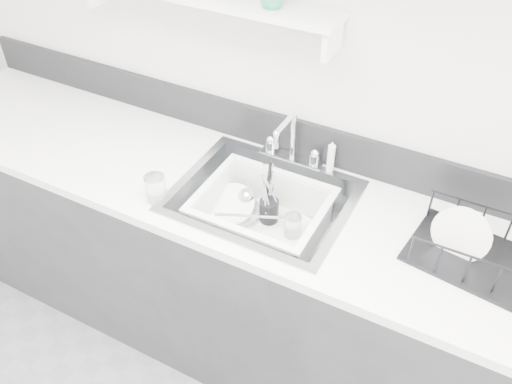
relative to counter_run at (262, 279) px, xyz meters
The scene contains 14 objects.
room_shell 1.47m from the counter_run, 90.00° to the right, with size 3.50×3.00×2.60m.
counter_run is the anchor object (origin of this frame).
backsplash 0.62m from the counter_run, 90.00° to the left, with size 3.20×0.02×0.16m, color black.
sink 0.37m from the counter_run, ahead, with size 0.64×0.52×0.20m, color silver, non-canonical shape.
faucet 0.58m from the counter_run, 90.00° to the left, with size 0.26×0.18×0.23m.
side_sprayer 0.61m from the counter_run, 57.89° to the left, with size 0.03×0.03×0.14m, color silver.
wash_tub 0.38m from the counter_run, 66.21° to the right, with size 0.47×0.38×0.18m, color silver, non-canonical shape.
plate_stack 0.36m from the counter_run, behind, with size 0.23×0.22×0.09m.
utensil_cup 0.37m from the counter_run, 85.78° to the left, with size 0.07×0.07×0.25m.
ladle 0.35m from the counter_run, behind, with size 0.30×0.11×0.09m, color silver, non-canonical shape.
tumbler_in_tub 0.37m from the counter_run, ahead, with size 0.06×0.06×0.09m, color white.
tumbler_counter 0.64m from the counter_run, 149.73° to the right, with size 0.08×0.08×0.10m, color white.
dish_rack 0.90m from the counter_run, ahead, with size 0.38×0.28×0.13m, color black, non-canonical shape.
bowl_small 0.34m from the counter_run, 53.20° to the right, with size 0.10×0.10×0.03m, color white.
Camera 1 is at (0.68, -0.14, 2.22)m, focal length 38.00 mm.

